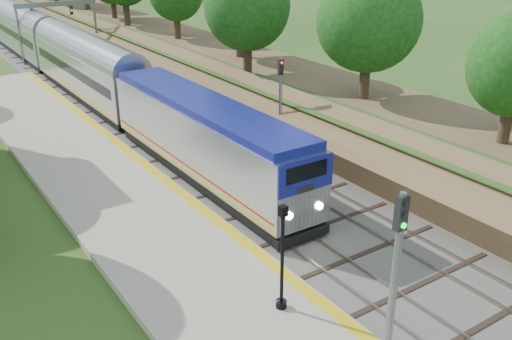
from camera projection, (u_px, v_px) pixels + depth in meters
trackbed at (46, 53)px, 64.91m from camera, size 9.50×170.00×0.28m
platform at (144, 222)px, 27.61m from camera, size 6.40×68.00×0.38m
yellow_stripe at (195, 204)px, 28.99m from camera, size 0.55×68.00×0.01m
embankment at (114, 29)px, 68.44m from camera, size 10.64×170.00×11.70m
signal_gantry at (57, 15)px, 59.46m from camera, size 8.40×0.38×6.20m
train at (6, 24)px, 70.19m from camera, size 3.01×120.74×4.43m
lamppost_far at (282, 264)px, 20.40m from camera, size 0.42×0.42×4.20m
signal_platform at (395, 266)px, 16.74m from camera, size 0.36×0.29×6.21m
signal_farside at (280, 95)px, 35.48m from camera, size 0.32×0.26×5.89m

